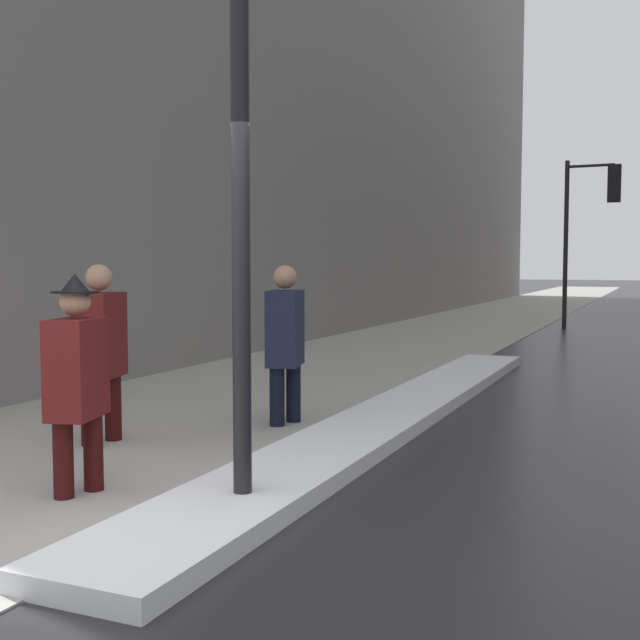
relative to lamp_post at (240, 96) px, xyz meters
name	(u,v)px	position (x,y,z in m)	size (l,w,h in m)	color
ground_plane	(94,565)	(-0.29, -1.13, -2.67)	(160.00, 160.00, 0.00)	#232326
sidewalk_slab	(442,332)	(-2.29, 13.87, -2.66)	(4.00, 80.00, 0.01)	#9E9B93
snow_bank_curb	(398,412)	(-0.04, 3.41, -2.60)	(0.85, 10.10, 0.13)	white
lamp_post	(240,96)	(0.00, 0.00, 0.00)	(0.28, 0.28, 4.39)	black
traffic_light_near	(595,207)	(0.86, 16.18, 0.33)	(1.31, 0.32, 4.14)	black
pedestrian_trailing	(77,375)	(-1.23, -0.13, -1.82)	(0.39, 0.53, 1.55)	#340C0C
pedestrian_in_glasses	(101,345)	(-2.13, 1.26, -1.77)	(0.43, 0.76, 1.61)	#340C0C
pedestrian_with_shoulder_bag	(285,337)	(-0.98, 2.67, -1.78)	(0.42, 0.75, 1.60)	black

